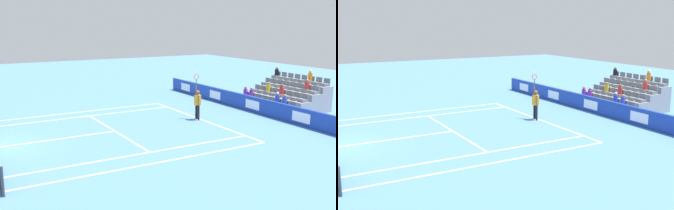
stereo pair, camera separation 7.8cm
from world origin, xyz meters
The scene contains 12 objects.
line_baseline centered at (0.00, -11.89, 0.00)m, with size 10.97×0.10×0.01m, color white.
line_service centered at (0.00, -6.40, 0.00)m, with size 8.23×0.10×0.01m, color white.
line_centre_service centered at (0.00, -3.20, 0.00)m, with size 0.10×6.40×0.01m, color white.
line_singles_sideline_left centered at (4.12, -5.95, 0.00)m, with size 0.10×11.89×0.01m, color white.
line_singles_sideline_right centered at (-4.12, -5.95, 0.00)m, with size 0.10×11.89×0.01m, color white.
line_doubles_sideline_left centered at (5.49, -5.95, 0.00)m, with size 0.10×11.89×0.01m, color white.
line_doubles_sideline_right centered at (-5.49, -5.95, 0.00)m, with size 0.10×11.89×0.01m, color white.
line_centre_mark centered at (0.00, -11.79, 0.00)m, with size 0.10×0.20×0.01m, color white.
sponsor_barrier centered at (0.00, -15.97, 0.50)m, with size 20.32×0.22×1.00m.
tennis_player centered at (0.01, -11.65, 0.99)m, with size 0.52×0.39×2.85m.
stadium_stand centered at (0.00, -18.90, 0.68)m, with size 4.96×3.80×2.62m.
loose_tennis_ball centered at (2.36, -1.43, 0.03)m, with size 0.07×0.07×0.07m, color #D1E533.
Camera 2 is at (-19.80, 1.43, 5.75)m, focal length 43.84 mm.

